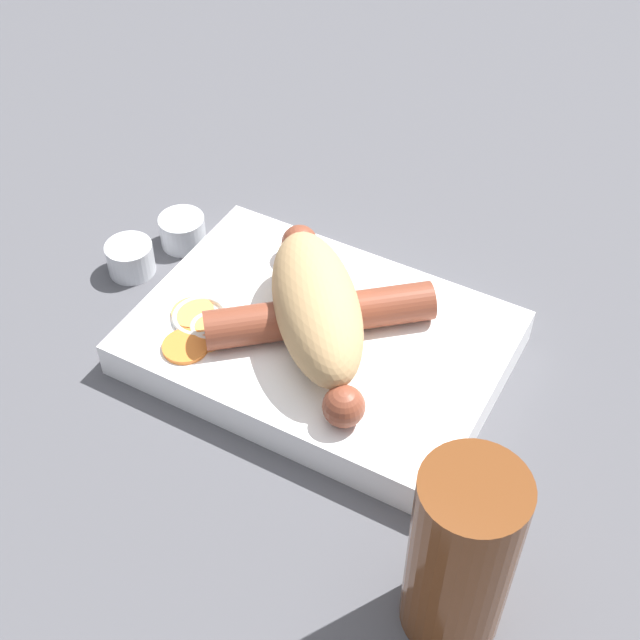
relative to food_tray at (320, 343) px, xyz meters
The scene contains 8 objects.
ground_plane 0.02m from the food_tray, ahead, with size 3.00×3.00×0.00m, color #4C4C51.
food_tray is the anchor object (origin of this frame).
bread_roll 0.05m from the food_tray, 85.07° to the right, with size 0.15×0.16×0.06m.
sausage 0.03m from the food_tray, 67.06° to the right, with size 0.15×0.16×0.03m.
pickled_veggies 0.09m from the food_tray, 152.19° to the right, with size 0.07×0.07×0.00m.
condiment_cup_near 0.18m from the food_tray, 160.63° to the left, with size 0.04×0.04×0.03m.
condiment_cup_far 0.19m from the food_tray, behind, with size 0.04×0.04×0.03m.
drink_glass 0.24m from the food_tray, 40.83° to the right, with size 0.06×0.06×0.14m.
Camera 1 is at (0.23, -0.41, 0.52)m, focal length 50.00 mm.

